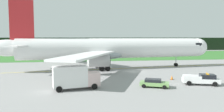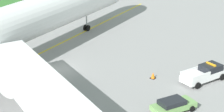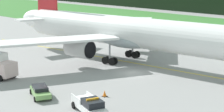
# 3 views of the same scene
# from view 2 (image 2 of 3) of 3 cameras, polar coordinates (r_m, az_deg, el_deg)

# --- Properties ---
(ground) EXTENTS (320.00, 320.00, 0.00)m
(ground) POSITION_cam_2_polar(r_m,az_deg,el_deg) (48.80, -7.56, -1.94)
(ground) COLOR gray
(taxiway_centerline_main) EXTENTS (72.19, 9.58, 0.01)m
(taxiway_centerline_main) POSITION_cam_2_polar(r_m,az_deg,el_deg) (50.13, -14.54, -1.81)
(taxiway_centerline_main) COLOR yellow
(taxiway_centerline_main) RESTS_ON ground
(ops_pickup_truck) EXTENTS (6.05, 3.62, 1.94)m
(ops_pickup_truck) POSITION_cam_2_polar(r_m,az_deg,el_deg) (46.40, 13.10, -2.42)
(ops_pickup_truck) COLOR white
(ops_pickup_truck) RESTS_ON ground
(staff_car) EXTENTS (4.76, 3.44, 1.30)m
(staff_car) POSITION_cam_2_polar(r_m,az_deg,el_deg) (39.49, 8.66, -6.89)
(staff_car) COLOR #74A45A
(staff_car) RESTS_ON ground
(apron_cone) EXTENTS (0.60, 0.60, 0.76)m
(apron_cone) POSITION_cam_2_polar(r_m,az_deg,el_deg) (46.25, 5.84, -2.74)
(apron_cone) COLOR black
(apron_cone) RESTS_ON ground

